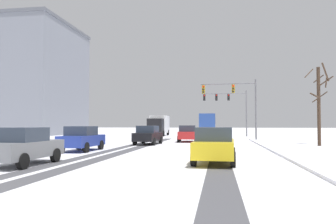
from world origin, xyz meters
TOP-DOWN VIEW (x-y plane):
  - wheel_track_left_lane at (4.36, 16.26)m, footprint 1.00×35.78m
  - wheel_track_right_lane at (-1.65, 16.26)m, footprint 0.91×35.78m
  - wheel_track_center at (-2.83, 16.26)m, footprint 0.74×35.78m
  - sidewalk_kerb_right at (9.63, 14.64)m, footprint 4.00×35.78m
  - traffic_signal_far_right at (5.72, 42.37)m, footprint 6.32×0.68m
  - traffic_signal_near_right at (6.20, 30.65)m, footprint 5.92×0.61m
  - car_red_lead at (1.25, 27.29)m, footprint 2.01×4.19m
  - car_black_second at (-1.71, 22.58)m, footprint 2.00×4.18m
  - car_blue_third at (-4.57, 15.18)m, footprint 1.87×4.12m
  - car_yellow_cab_fourth at (4.13, 9.55)m, footprint 1.96×4.16m
  - car_grey_fifth at (-4.01, 7.63)m, footprint 1.89×4.13m
  - bus_oncoming at (2.51, 51.27)m, footprint 2.75×11.02m
  - box_truck_delivery at (-4.49, 43.27)m, footprint 2.34×7.41m
  - bare_tree_sidewalk_mid at (12.40, 22.84)m, footprint 2.20×2.00m
  - office_building_far_left_block at (-32.23, 46.34)m, footprint 24.52×17.11m

SIDE VIEW (x-z plane):
  - wheel_track_left_lane at x=4.36m, z-range 0.00..0.01m
  - wheel_track_right_lane at x=-1.65m, z-range 0.00..0.01m
  - wheel_track_center at x=-2.83m, z-range 0.00..0.01m
  - sidewalk_kerb_right at x=9.63m, z-range 0.00..0.12m
  - car_red_lead at x=1.25m, z-range 0.01..1.63m
  - car_black_second at x=-1.71m, z-range 0.01..1.63m
  - car_blue_third at x=-4.57m, z-range 0.01..1.63m
  - car_yellow_cab_fourth at x=4.13m, z-range 0.01..1.63m
  - car_grey_fifth at x=-4.01m, z-range 0.01..1.63m
  - box_truck_delivery at x=-4.49m, z-range 0.12..3.14m
  - bus_oncoming at x=2.51m, z-range 0.30..3.68m
  - bare_tree_sidewalk_mid at x=12.40m, z-range 0.25..6.88m
  - traffic_signal_near_right at x=6.20m, z-range 1.39..7.89m
  - traffic_signal_far_right at x=5.72m, z-range 1.55..8.05m
  - office_building_far_left_block at x=-32.23m, z-range 0.01..18.43m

